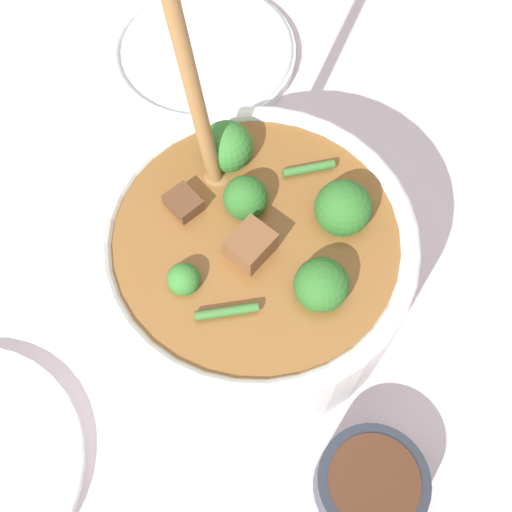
# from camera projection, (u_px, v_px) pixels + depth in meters

# --- Properties ---
(ground_plane) EXTENTS (4.00, 4.00, 0.00)m
(ground_plane) POSITION_uv_depth(u_px,v_px,m) (256.00, 290.00, 0.58)
(ground_plane) COLOR silver
(stew_bowl) EXTENTS (0.25, 0.25, 0.32)m
(stew_bowl) POSITION_uv_depth(u_px,v_px,m) (256.00, 259.00, 0.52)
(stew_bowl) COLOR white
(stew_bowl) RESTS_ON ground_plane
(condiment_bowl) EXTENTS (0.08, 0.08, 0.04)m
(condiment_bowl) POSITION_uv_depth(u_px,v_px,m) (371.00, 484.00, 0.49)
(condiment_bowl) COLOR #232833
(condiment_bowl) RESTS_ON ground_plane
(empty_plate) EXTENTS (0.20, 0.20, 0.02)m
(empty_plate) POSITION_uv_depth(u_px,v_px,m) (202.00, 51.00, 0.70)
(empty_plate) COLOR white
(empty_plate) RESTS_ON ground_plane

